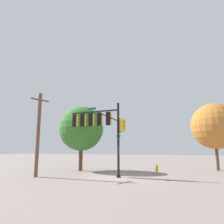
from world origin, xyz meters
TOP-DOWN VIEW (x-y plane):
  - ground_plane at (0.00, 0.00)m, footprint 120.00×120.00m
  - signal_pole_assembly at (1.76, -0.25)m, footprint 5.53×1.37m
  - utility_pole at (6.88, 1.68)m, footprint 0.79×1.71m
  - fire_hydrant at (-2.86, -3.74)m, footprint 0.33×0.24m
  - tree_near at (5.30, -3.84)m, footprint 4.92×4.92m
  - tree_mid at (-9.03, -8.38)m, footprint 5.16×5.16m

SIDE VIEW (x-z plane):
  - ground_plane at x=0.00m, z-range 0.00..0.00m
  - fire_hydrant at x=-2.86m, z-range 0.00..0.83m
  - utility_pole at x=6.88m, z-range 0.11..7.45m
  - tree_near at x=5.30m, z-range 1.05..8.09m
  - signal_pole_assembly at x=1.76m, z-range 1.42..7.80m
  - tree_mid at x=-9.03m, z-range 1.15..8.62m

